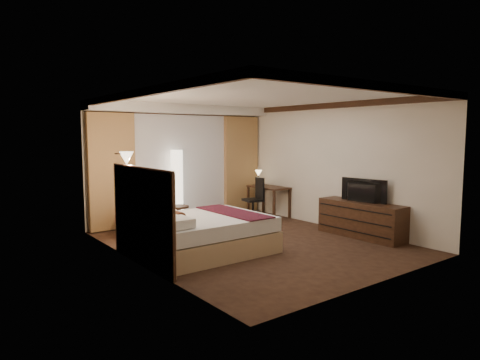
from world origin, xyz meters
TOP-DOWN VIEW (x-y plane):
  - floor at (0.00, 0.00)m, footprint 4.50×5.50m
  - ceiling at (0.00, 0.00)m, footprint 4.50×5.50m
  - back_wall at (0.00, 2.75)m, footprint 4.50×0.02m
  - left_wall at (-2.25, 0.00)m, footprint 0.02×5.50m
  - right_wall at (2.25, 0.00)m, footprint 0.02×5.50m
  - crown_molding at (0.00, 0.00)m, footprint 4.50×5.50m
  - soffit at (0.00, 2.50)m, footprint 4.50×0.50m
  - curtain_sheer at (0.00, 2.67)m, footprint 2.48×0.04m
  - curtain_left_drape at (-1.70, 2.61)m, footprint 1.00×0.14m
  - curtain_right_drape at (1.70, 2.61)m, footprint 1.00×0.14m
  - wall_sconce at (-2.09, 0.85)m, footprint 0.24×0.24m
  - bed at (-1.10, 0.00)m, footprint 2.17×1.69m
  - headboard at (-2.20, 0.00)m, footprint 0.12×1.99m
  - armchair at (-1.50, 1.86)m, footprint 0.94×0.93m
  - side_table at (-0.48, 1.97)m, footprint 0.44×0.44m
  - floor_lamp at (-0.25, 2.44)m, footprint 0.36×0.36m
  - desk at (1.95, 1.81)m, footprint 0.55×1.09m
  - desk_lamp at (1.95, 2.20)m, footprint 0.18×0.18m
  - office_chair at (1.42, 1.76)m, footprint 0.56×0.56m
  - dresser at (2.00, -0.94)m, footprint 0.50×1.80m
  - television at (1.97, -0.94)m, footprint 0.67×1.03m

SIDE VIEW (x-z plane):
  - floor at x=0.00m, z-range -0.01..0.01m
  - side_table at x=-0.48m, z-range 0.00..0.48m
  - bed at x=-1.10m, z-range 0.00..0.64m
  - dresser at x=2.00m, z-range 0.00..0.70m
  - armchair at x=-1.50m, z-range 0.00..0.73m
  - desk at x=1.95m, z-range 0.00..0.75m
  - office_chair at x=1.42m, z-range 0.00..1.00m
  - headboard at x=-2.20m, z-range 0.00..1.50m
  - floor_lamp at x=-0.25m, z-range 0.00..1.69m
  - desk_lamp at x=1.95m, z-range 0.75..1.09m
  - television at x=1.97m, z-range 0.91..1.04m
  - curtain_sheer at x=0.00m, z-range 0.02..2.48m
  - curtain_left_drape at x=-1.70m, z-range 0.02..2.48m
  - curtain_right_drape at x=1.70m, z-range 0.02..2.48m
  - back_wall at x=0.00m, z-range 0.00..2.70m
  - left_wall at x=-2.25m, z-range 0.00..2.70m
  - right_wall at x=2.25m, z-range 0.00..2.70m
  - wall_sconce at x=-2.09m, z-range 1.50..1.74m
  - soffit at x=0.00m, z-range 2.50..2.70m
  - crown_molding at x=0.00m, z-range 2.58..2.70m
  - ceiling at x=0.00m, z-range 2.70..2.71m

